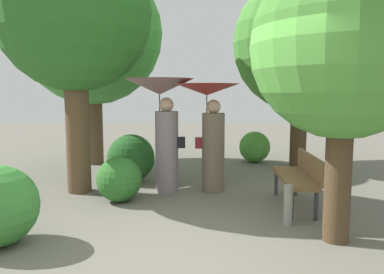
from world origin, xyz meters
The scene contains 11 objects.
ground_plane centered at (0.00, 0.00, 0.00)m, with size 40.00×40.00×0.00m, color #6B665B.
person_left centered at (-0.50, 2.84, 1.47)m, with size 1.23×1.23×2.05m.
person_right centered at (0.36, 2.84, 1.33)m, with size 1.16×1.16×1.96m.
park_bench centered at (1.73, 1.87, 0.51)m, with size 0.57×1.53×0.83m.
tree_near_left centered at (-2.45, 5.58, 3.53)m, with size 3.50×3.50×5.52m.
tree_near_right centered at (2.65, 5.28, 3.23)m, with size 3.27×3.27×5.08m.
tree_mid_right centered at (1.78, 0.45, 2.52)m, with size 2.16×2.16×3.81m.
bush_path_right centered at (-1.20, 3.60, 0.48)m, with size 0.96×0.96×0.96m, color #235B23.
bush_behind_bench centered at (1.67, 5.79, 0.40)m, with size 0.80×0.80×0.80m, color #4C9338.
bush_far_side centered at (-1.16, 2.14, 0.37)m, with size 0.75×0.75×0.75m, color #2D6B28.
path_marker_post centered at (1.33, 0.99, 0.28)m, with size 0.12×0.12×0.56m, color gray.
Camera 1 is at (0.04, -3.97, 1.77)m, focal length 35.41 mm.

